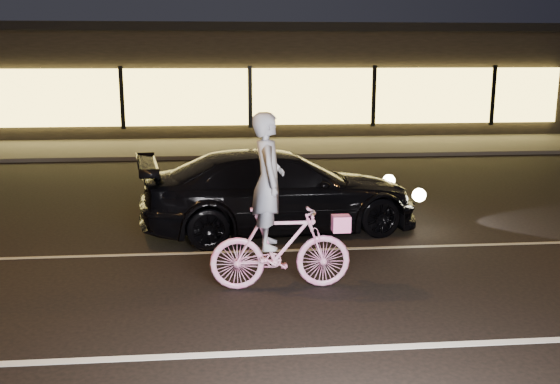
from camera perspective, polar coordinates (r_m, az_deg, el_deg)
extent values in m
plane|color=black|center=(8.33, 2.11, -9.62)|extent=(90.00, 90.00, 0.00)
cube|color=silver|center=(6.97, 3.73, -14.23)|extent=(60.00, 0.12, 0.01)
cube|color=gray|center=(10.19, 0.66, -5.36)|extent=(60.00, 0.10, 0.01)
cube|color=#383533|center=(20.89, -2.47, 4.12)|extent=(30.00, 4.00, 0.12)
cube|color=black|center=(26.68, -3.17, 10.15)|extent=(25.00, 8.00, 4.00)
cube|color=black|center=(26.67, -3.23, 14.55)|extent=(25.40, 8.40, 0.30)
cube|color=#FFD859|center=(22.62, -2.76, 8.69)|extent=(23.00, 0.15, 2.00)
cube|color=black|center=(22.78, -14.25, 8.35)|extent=(0.15, 0.08, 2.20)
cube|color=black|center=(22.54, -2.75, 8.68)|extent=(0.15, 0.08, 2.20)
cube|color=black|center=(23.18, 8.57, 8.66)|extent=(0.15, 0.08, 2.20)
cube|color=black|center=(24.64, 18.89, 8.36)|extent=(0.15, 0.08, 2.20)
imported|color=#F33FA3|center=(8.44, 0.04, -5.15)|extent=(1.91, 0.54, 1.15)
imported|color=silver|center=(8.19, -1.10, 1.03)|extent=(0.43, 0.66, 1.81)
cube|color=pink|center=(8.46, 5.60, -2.89)|extent=(0.24, 0.20, 0.22)
imported|color=black|center=(11.18, 0.02, 0.10)|extent=(5.24, 2.75, 1.45)
sphere|color=#FFF2BF|center=(12.58, 9.93, 1.03)|extent=(0.24, 0.24, 0.24)
sphere|color=#FFF2BF|center=(11.40, 12.60, -0.28)|extent=(0.24, 0.24, 0.24)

